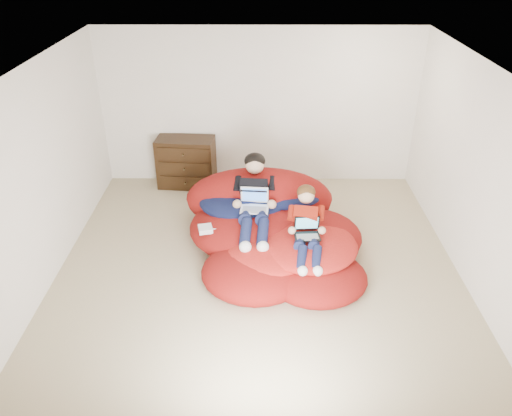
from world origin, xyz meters
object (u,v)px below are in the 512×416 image
at_px(younger_boy, 307,223).
at_px(laptop_black, 307,231).
at_px(older_boy, 255,195).
at_px(laptop_white, 255,203).
at_px(beanbag_pile, 271,230).
at_px(dresser, 186,162).

distance_m(younger_boy, laptop_black, 0.10).
bearing_deg(laptop_black, older_boy, 133.78).
height_order(younger_boy, laptop_white, younger_boy).
bearing_deg(older_boy, laptop_white, -90.00).
distance_m(younger_boy, laptop_white, 0.78).
xyz_separation_m(beanbag_pile, older_boy, (-0.22, 0.20, 0.42)).
bearing_deg(laptop_black, beanbag_pile, 131.60).
distance_m(beanbag_pile, younger_boy, 0.67).
relative_size(beanbag_pile, younger_boy, 2.28).
bearing_deg(dresser, beanbag_pile, -53.44).
bearing_deg(older_boy, beanbag_pile, -41.67).
height_order(beanbag_pile, laptop_white, beanbag_pile).
xyz_separation_m(older_boy, laptop_white, (0.00, -0.14, -0.04)).
xyz_separation_m(dresser, laptop_white, (1.12, -1.76, 0.24)).
height_order(dresser, laptop_black, dresser).
height_order(beanbag_pile, laptop_black, beanbag_pile).
distance_m(older_boy, laptop_white, 0.15).
relative_size(beanbag_pile, older_boy, 1.74).
bearing_deg(laptop_white, laptop_black, -39.39).
xyz_separation_m(laptop_white, laptop_black, (0.64, -0.53, -0.09)).
bearing_deg(dresser, laptop_white, -57.45).
distance_m(laptop_white, laptop_black, 0.83).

